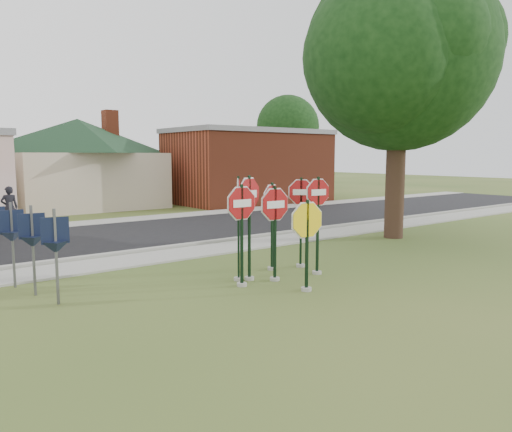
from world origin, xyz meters
TOP-DOWN VIEW (x-y plane):
  - ground at (0.00, 0.00)m, footprint 120.00×120.00m
  - sidewalk_near at (0.00, 5.50)m, footprint 60.00×1.60m
  - road at (0.00, 10.00)m, footprint 60.00×7.00m
  - sidewalk_far at (0.00, 14.30)m, footprint 60.00×1.60m
  - curb at (0.00, 6.50)m, footprint 60.00×0.20m
  - stop_sign_center at (-0.18, 1.26)m, footprint 1.12×0.24m
  - stop_sign_yellow at (-0.22, 0.10)m, footprint 1.14×0.24m
  - stop_sign_left at (-1.14, 1.32)m, footprint 1.10×0.24m
  - stop_sign_right at (1.13, 1.11)m, footprint 0.97×0.24m
  - stop_sign_back_right at (0.50, 2.19)m, footprint 0.97×0.26m
  - stop_sign_back_left at (-0.64, 1.69)m, footprint 1.10×0.34m
  - stop_sign_far_right at (1.35, 1.99)m, footprint 0.71×0.71m
  - stop_sign_far_left at (-0.89, 1.81)m, footprint 0.59×0.88m
  - route_sign_row at (-5.40, 4.50)m, footprint 1.43×4.63m
  - building_house at (2.00, 22.00)m, footprint 11.60×11.60m
  - building_brick at (12.00, 18.50)m, footprint 10.20×6.20m
  - oak_tree at (7.50, 3.50)m, footprint 10.48×9.88m
  - bg_tree_right at (22.00, 26.00)m, footprint 5.60×5.60m
  - pedestrian at (-3.46, 14.31)m, footprint 0.69×0.50m

SIDE VIEW (x-z plane):
  - ground at x=0.00m, z-range 0.00..0.00m
  - road at x=0.00m, z-range 0.00..0.04m
  - sidewalk_near at x=0.00m, z-range 0.00..0.06m
  - sidewalk_far at x=0.00m, z-range 0.00..0.06m
  - curb at x=0.00m, z-range 0.00..0.14m
  - pedestrian at x=-3.46m, z-range 0.06..1.82m
  - route_sign_row at x=-5.40m, z-range 0.22..2.22m
  - stop_sign_yellow at x=-0.22m, z-range 0.22..2.42m
  - stop_sign_back_right at x=0.50m, z-range 0.27..2.72m
  - stop_sign_center at x=-0.18m, z-range 0.29..2.74m
  - stop_sign_left at x=-1.14m, z-range 0.30..2.82m
  - stop_sign_far_right at x=1.35m, z-range 0.29..2.86m
  - stop_sign_right at x=1.13m, z-range 0.30..2.92m
  - stop_sign_far_left at x=-0.89m, z-range 0.33..3.00m
  - stop_sign_back_left at x=-0.64m, z-range 0.36..3.06m
  - building_brick at x=12.00m, z-range 0.03..4.78m
  - building_house at x=2.00m, z-range 0.55..6.75m
  - bg_tree_right at x=22.00m, z-range 1.38..9.78m
  - oak_tree at x=7.50m, z-range 1.60..11.69m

